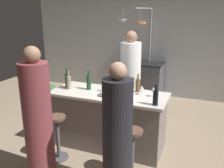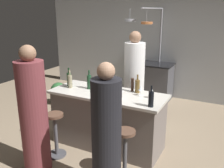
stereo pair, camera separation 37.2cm
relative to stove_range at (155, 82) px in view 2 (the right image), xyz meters
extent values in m
plane|color=gray|center=(0.00, -2.45, -0.45)|extent=(9.00, 9.00, 0.00)
cube|color=#B2B7BC|center=(0.00, 0.40, 0.85)|extent=(6.40, 0.16, 2.60)
cube|color=slate|center=(0.00, -2.45, -0.02)|extent=(1.72, 0.66, 0.86)
cube|color=beige|center=(0.00, -2.45, 0.43)|extent=(1.80, 0.72, 0.04)
cube|color=#47474C|center=(0.00, 0.00, -0.02)|extent=(0.76, 0.60, 0.86)
cube|color=black|center=(0.00, 0.00, 0.43)|extent=(0.80, 0.64, 0.03)
cylinder|color=white|center=(0.06, -1.53, 0.34)|extent=(0.37, 0.37, 1.57)
sphere|color=#8C664C|center=(0.06, -1.53, 1.22)|extent=(0.21, 0.21, 0.21)
cylinder|color=#4C4C51|center=(0.58, -3.07, -0.11)|extent=(0.06, 0.06, 0.62)
cylinder|color=brown|center=(0.58, -3.07, 0.21)|extent=(0.26, 0.26, 0.04)
cylinder|color=black|center=(0.51, -3.42, 0.27)|extent=(0.34, 0.34, 1.42)
sphere|color=tan|center=(0.51, -3.42, 1.06)|extent=(0.19, 0.19, 0.19)
cylinder|color=#4C4C51|center=(-0.54, -3.07, -0.43)|extent=(0.28, 0.28, 0.02)
cylinder|color=#4C4C51|center=(-0.54, -3.07, -0.11)|extent=(0.06, 0.06, 0.62)
cylinder|color=brown|center=(-0.54, -3.07, 0.21)|extent=(0.26, 0.26, 0.04)
cylinder|color=brown|center=(-0.56, -3.45, 0.32)|extent=(0.36, 0.36, 1.53)
sphere|color=#8C664C|center=(-0.56, -3.45, 1.17)|extent=(0.21, 0.21, 0.21)
cylinder|color=gray|center=(0.00, 0.25, 0.63)|extent=(0.04, 0.04, 2.15)
cylinder|color=gray|center=(0.00, -0.42, 1.70)|extent=(0.04, 1.34, 0.04)
cylinder|color=gray|center=(-0.30, -0.92, 1.48)|extent=(0.23, 0.23, 0.04)
cylinder|color=gray|center=(-0.30, -0.94, 1.59)|extent=(0.01, 0.01, 0.23)
cylinder|color=#B26638|center=(0.05, -0.91, 1.43)|extent=(0.23, 0.23, 0.04)
cylinder|color=gray|center=(0.05, -0.94, 1.57)|extent=(0.01, 0.01, 0.27)
cylinder|color=brown|center=(-1.88, -1.36, -0.37)|extent=(0.24, 0.24, 0.16)
sphere|color=#2D6633|center=(-1.88, -1.36, -0.11)|extent=(0.36, 0.36, 0.36)
cylinder|color=#382319|center=(0.31, -2.21, 0.56)|extent=(0.05, 0.05, 0.21)
cylinder|color=#143319|center=(-0.74, -2.43, 0.57)|extent=(0.07, 0.07, 0.22)
cylinder|color=#143319|center=(-0.74, -2.43, 0.72)|extent=(0.03, 0.03, 0.08)
cylinder|color=gray|center=(-0.67, -2.50, 0.56)|extent=(0.07, 0.07, 0.21)
cylinder|color=gray|center=(-0.67, -2.50, 0.71)|extent=(0.03, 0.03, 0.08)
cylinder|color=brown|center=(0.40, -2.24, 0.55)|extent=(0.07, 0.07, 0.20)
cylinder|color=brown|center=(0.40, -2.24, 0.70)|extent=(0.03, 0.03, 0.08)
cylinder|color=#193D23|center=(-0.36, -2.41, 0.57)|extent=(0.07, 0.07, 0.22)
cylinder|color=#193D23|center=(-0.36, -2.41, 0.72)|extent=(0.03, 0.03, 0.08)
cylinder|color=black|center=(0.77, -2.69, 0.56)|extent=(0.07, 0.07, 0.20)
cylinder|color=black|center=(0.77, -2.69, 0.70)|extent=(0.03, 0.03, 0.08)
cylinder|color=silver|center=(0.68, -2.37, 0.46)|extent=(0.06, 0.06, 0.01)
cylinder|color=silver|center=(0.68, -2.37, 0.50)|extent=(0.01, 0.01, 0.07)
cone|color=silver|center=(0.68, -2.37, 0.57)|extent=(0.07, 0.07, 0.06)
cylinder|color=silver|center=(-0.11, -2.40, 0.46)|extent=(0.06, 0.06, 0.01)
cylinder|color=silver|center=(-0.11, -2.40, 0.50)|extent=(0.01, 0.01, 0.07)
cone|color=silver|center=(-0.11, -2.40, 0.57)|extent=(0.07, 0.07, 0.06)
cylinder|color=silver|center=(0.49, -2.34, 0.46)|extent=(0.06, 0.06, 0.01)
cylinder|color=silver|center=(0.49, -2.34, 0.50)|extent=(0.01, 0.01, 0.07)
cone|color=silver|center=(0.49, -2.34, 0.57)|extent=(0.07, 0.07, 0.06)
cylinder|color=silver|center=(0.24, -2.63, 0.49)|extent=(0.15, 0.15, 0.07)
cylinder|color=#B7B7BC|center=(0.02, -2.59, 0.48)|extent=(0.19, 0.19, 0.06)
cylinder|color=#334C6B|center=(0.04, -2.30, 0.49)|extent=(0.21, 0.21, 0.07)
camera|label=1|loc=(1.37, -5.77, 1.68)|focal=39.61mm
camera|label=2|loc=(1.71, -5.62, 1.68)|focal=39.61mm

